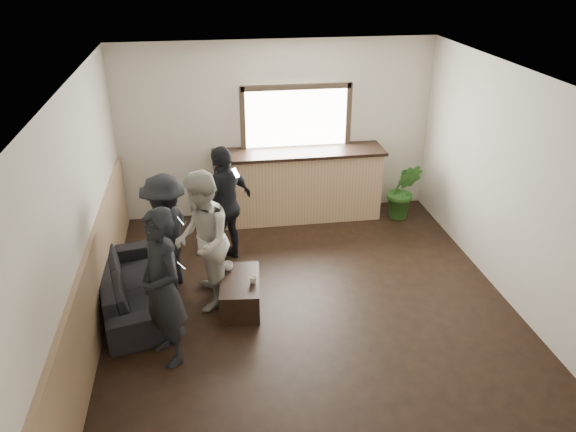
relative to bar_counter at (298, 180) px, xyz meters
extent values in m
cube|color=black|center=(-0.30, -2.70, -0.64)|extent=(5.00, 6.00, 0.01)
cube|color=silver|center=(-0.30, -2.70, 2.16)|extent=(5.00, 6.00, 0.01)
cube|color=beige|center=(-0.30, 0.30, 0.76)|extent=(5.00, 0.01, 2.80)
cube|color=beige|center=(-0.30, -5.70, 0.76)|extent=(5.00, 0.01, 2.80)
cube|color=beige|center=(-2.80, -2.70, 0.76)|extent=(0.01, 6.00, 2.80)
cube|color=beige|center=(2.20, -2.70, 0.76)|extent=(0.01, 6.00, 2.80)
cube|color=#987756|center=(-2.77, -2.70, -0.09)|extent=(0.06, 5.90, 1.10)
cube|color=tan|center=(0.00, -0.02, -0.09)|extent=(2.60, 0.60, 1.10)
cube|color=black|center=(0.00, -0.02, 0.48)|extent=(2.70, 0.68, 0.05)
cube|color=white|center=(0.00, 0.26, 0.96)|extent=(1.60, 0.06, 0.90)
cube|color=#3F3326|center=(0.00, 0.23, 1.45)|extent=(1.72, 0.08, 0.08)
cube|color=#3F3326|center=(-0.84, 0.23, 0.96)|extent=(0.08, 0.08, 1.06)
cube|color=#3F3326|center=(0.84, 0.23, 0.96)|extent=(0.08, 0.08, 1.06)
imported|color=black|center=(-2.45, -2.18, -0.36)|extent=(1.12, 2.01, 0.55)
cube|color=black|center=(-1.14, -2.39, -0.45)|extent=(0.55, 0.89, 0.38)
imported|color=silver|center=(-1.26, -2.14, -0.21)|extent=(0.18, 0.18, 0.10)
imported|color=silver|center=(-0.98, -2.49, -0.22)|extent=(0.13, 0.13, 0.09)
imported|color=#2D6623|center=(1.67, -0.31, -0.16)|extent=(0.64, 0.58, 0.96)
imported|color=black|center=(-1.97, -3.23, 0.24)|extent=(0.69, 0.77, 1.76)
cube|color=black|center=(-1.78, -3.12, 0.44)|extent=(0.12, 0.11, 0.12)
cube|color=silver|center=(-1.78, -3.13, 0.45)|extent=(0.10, 0.09, 0.11)
imported|color=#B7B3A5|center=(-1.55, -2.26, 0.23)|extent=(0.66, 0.85, 1.74)
cube|color=black|center=(-1.33, -2.26, 0.37)|extent=(0.09, 0.07, 0.12)
cube|color=silver|center=(-1.33, -2.27, 0.37)|extent=(0.08, 0.06, 0.11)
imported|color=black|center=(-2.00, -1.80, 0.14)|extent=(0.88, 1.14, 1.56)
cube|color=black|center=(-1.79, -1.87, 0.34)|extent=(0.11, 0.10, 0.12)
cube|color=silver|center=(-1.79, -1.88, 0.35)|extent=(0.09, 0.09, 0.11)
imported|color=black|center=(-1.22, -1.21, 0.20)|extent=(1.00, 0.98, 1.69)
cube|color=black|center=(-1.07, -1.37, 0.73)|extent=(0.12, 0.12, 0.12)
cube|color=silver|center=(-1.07, -1.37, 0.73)|extent=(0.10, 0.10, 0.11)
camera|label=1|loc=(-1.45, -8.22, 3.42)|focal=35.00mm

